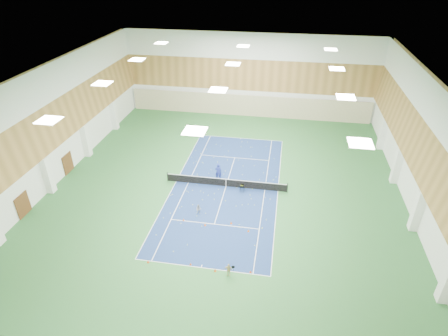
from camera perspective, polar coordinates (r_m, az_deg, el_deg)
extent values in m
plane|color=#2A622E|center=(39.70, 0.30, -2.83)|extent=(40.00, 40.00, 0.00)
cube|color=navy|center=(39.70, 0.30, -2.82)|extent=(10.97, 23.77, 0.01)
cube|color=#C6B793|center=(56.51, 3.67, 9.45)|extent=(35.40, 0.16, 3.20)
cube|color=#593319|center=(39.82, -28.30, -4.98)|extent=(0.08, 1.80, 2.20)
cube|color=#593319|center=(45.23, -22.69, 0.68)|extent=(0.08, 1.80, 2.20)
imported|color=#213098|center=(40.42, -0.87, -0.55)|extent=(0.75, 0.54, 1.94)
imported|color=#95969D|center=(35.63, -3.89, -6.30)|extent=(0.51, 0.40, 1.02)
imported|color=tan|center=(29.66, 0.69, -15.23)|extent=(0.68, 0.31, 1.13)
cone|color=#DA510B|center=(35.15, -6.19, -7.83)|extent=(0.20, 0.20, 0.22)
cone|color=#E6530C|center=(34.42, -2.90, -8.61)|extent=(0.21, 0.21, 0.23)
cone|color=#FD610D|center=(34.59, 1.10, -8.33)|extent=(0.22, 0.22, 0.24)
cone|color=#EB590C|center=(33.81, 3.74, -9.50)|extent=(0.20, 0.20, 0.22)
cone|color=red|center=(31.52, -11.50, -13.77)|extent=(0.20, 0.20, 0.22)
cone|color=#D84E0B|center=(30.86, -5.12, -14.34)|extent=(0.19, 0.19, 0.21)
cone|color=#FF5A0D|center=(30.26, -1.36, -15.28)|extent=(0.21, 0.21, 0.23)
cone|color=#D9420B|center=(30.24, 4.08, -15.45)|extent=(0.18, 0.18, 0.20)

